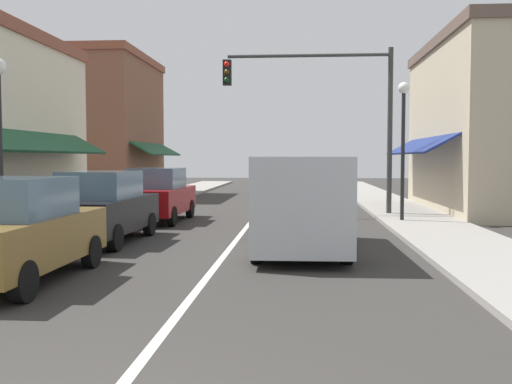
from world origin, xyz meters
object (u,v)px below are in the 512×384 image
object	(u,v)px
parked_car_second_left	(102,207)
van_in_lane	(300,200)
parked_car_nearest_left	(15,231)
traffic_signal_mast_arm	(332,100)
parked_car_third_left	(158,195)
street_lamp_right_mid	(403,128)

from	to	relation	value
parked_car_second_left	van_in_lane	world-z (taller)	van_in_lane
parked_car_nearest_left	traffic_signal_mast_arm	distance (m)	13.51
parked_car_second_left	parked_car_third_left	world-z (taller)	same
van_in_lane	street_lamp_right_mid	xyz separation A→B (m)	(3.23, 5.71, 1.90)
van_in_lane	parked_car_second_left	bearing A→B (deg)	168.34
traffic_signal_mast_arm	parked_car_nearest_left	bearing A→B (deg)	-116.62
parked_car_third_left	van_in_lane	size ratio (longest dim) A/B	0.79
traffic_signal_mast_arm	parked_car_second_left	bearing A→B (deg)	-130.26
parked_car_second_left	parked_car_third_left	distance (m)	4.79
parked_car_nearest_left	parked_car_third_left	world-z (taller)	same
street_lamp_right_mid	parked_car_third_left	bearing A→B (deg)	179.96
traffic_signal_mast_arm	street_lamp_right_mid	size ratio (longest dim) A/B	1.35
parked_car_third_left	van_in_lane	bearing A→B (deg)	-49.84
parked_car_second_left	parked_car_third_left	size ratio (longest dim) A/B	1.01
traffic_signal_mast_arm	street_lamp_right_mid	world-z (taller)	traffic_signal_mast_arm
parked_car_third_left	parked_car_nearest_left	bearing A→B (deg)	-89.72
parked_car_nearest_left	van_in_lane	xyz separation A→B (m)	(4.77, 3.71, 0.27)
van_in_lane	traffic_signal_mast_arm	xyz separation A→B (m)	(1.10, 8.01, 3.01)
parked_car_nearest_left	parked_car_third_left	xyz separation A→B (m)	(0.08, 9.43, 0.00)
parked_car_nearest_left	traffic_signal_mast_arm	size ratio (longest dim) A/B	0.68
parked_car_nearest_left	street_lamp_right_mid	size ratio (longest dim) A/B	0.92
parked_car_nearest_left	traffic_signal_mast_arm	world-z (taller)	traffic_signal_mast_arm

